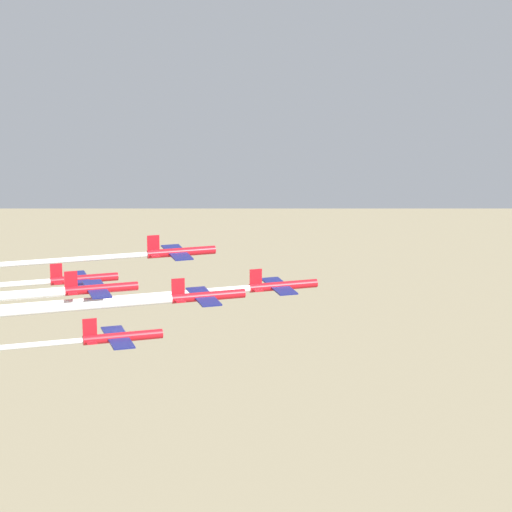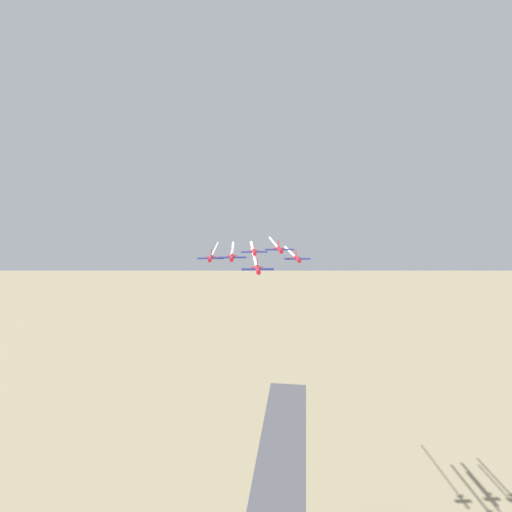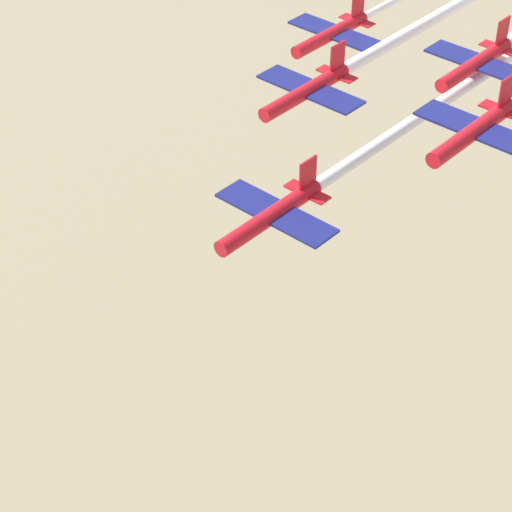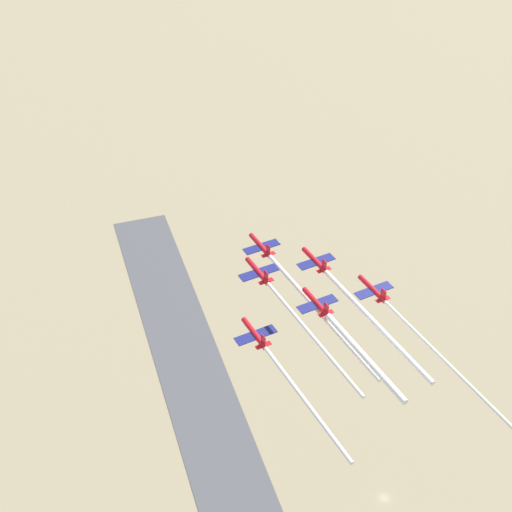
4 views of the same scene
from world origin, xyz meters
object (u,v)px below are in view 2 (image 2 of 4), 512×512
at_px(jet_2, 232,257).
at_px(jet_5, 211,258).
at_px(jet_1, 280,250).
at_px(jet_0, 258,269).
at_px(jet_3, 297,259).
at_px(jet_4, 254,252).

height_order(jet_2, jet_5, jet_2).
bearing_deg(jet_1, jet_2, 0.00).
height_order(jet_0, jet_2, jet_2).
bearing_deg(jet_3, jet_0, 59.53).
bearing_deg(jet_5, jet_1, 150.46).
bearing_deg(jet_5, jet_2, 120.47).
relative_size(jet_1, jet_3, 1.00).
height_order(jet_1, jet_4, jet_1).
height_order(jet_3, jet_4, jet_4).
height_order(jet_1, jet_5, jet_1).
xyz_separation_m(jet_2, jet_5, (-9.90, 12.18, -2.23)).
relative_size(jet_2, jet_5, 1.00).
distance_m(jet_1, jet_4, 15.90).
distance_m(jet_0, jet_2, 15.79).
relative_size(jet_1, jet_4, 1.00).
distance_m(jet_0, jet_3, 31.41).
distance_m(jet_3, jet_5, 31.84).
xyz_separation_m(jet_0, jet_4, (-4.06, 26.76, 1.73)).
bearing_deg(jet_2, jet_4, -120.47).
relative_size(jet_0, jet_5, 1.00).
xyz_separation_m(jet_2, jet_3, (21.58, 16.96, -2.61)).
distance_m(jet_4, jet_5, 16.08).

